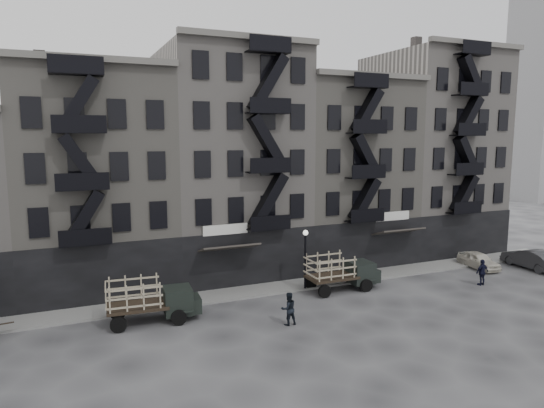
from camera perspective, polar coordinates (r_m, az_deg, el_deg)
name	(u,v)px	position (r m, az deg, el deg)	size (l,w,h in m)	color
ground	(281,309)	(30.88, 1.10, -12.21)	(140.00, 140.00, 0.00)	#38383A
sidewalk	(259,290)	(34.11, -1.56, -10.08)	(55.00, 2.50, 0.15)	slate
building_midwest	(95,181)	(36.36, -20.13, 2.54)	(10.00, 11.35, 16.20)	gray
building_center	(230,164)	(38.18, -5.01, 4.75)	(10.00, 11.35, 18.20)	gray
building_mideast	(339,173)	(42.47, 7.94, 3.69)	(10.00, 11.35, 16.20)	gray
building_east	(431,153)	(48.34, 18.21, 5.67)	(10.00, 11.35, 19.20)	gray
lamp_post	(305,251)	(33.56, 3.94, -5.59)	(0.36, 0.36, 4.28)	black
stake_truck_west	(151,297)	(29.16, -14.09, -10.58)	(5.38, 2.54, 2.63)	black
stake_truck_east	(341,269)	(34.22, 8.13, -7.62)	(5.27, 2.26, 2.62)	black
car_east	(479,260)	(42.90, 23.14, -6.11)	(1.57, 3.89, 1.33)	beige
car_far	(531,259)	(44.70, 28.15, -5.71)	(1.66, 4.77, 1.57)	#252528
pedestrian_mid	(288,309)	(28.15, 1.95, -12.20)	(0.93, 0.72, 1.90)	black
policeman	(482,272)	(38.24, 23.50, -7.38)	(1.12, 0.46, 1.90)	black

